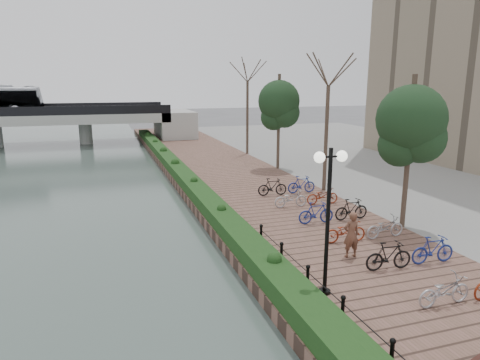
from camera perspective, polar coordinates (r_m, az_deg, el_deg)
name	(u,v)px	position (r m, az deg, el deg)	size (l,w,h in m)	color
promenade	(251,193)	(25.50, 1.54, -1.74)	(8.00, 75.00, 0.50)	brown
inland_pavement	(464,176)	(34.20, 27.72, 0.52)	(24.00, 75.00, 0.50)	gray
hedge	(187,179)	(26.86, -7.10, 0.12)	(1.10, 56.00, 0.60)	#163714
chain_fence	(365,331)	(11.20, 16.31, -18.81)	(0.10, 14.10, 0.70)	black
lamppost	(329,189)	(12.35, 11.81, -1.22)	(1.02, 0.32, 4.38)	black
pedestrian	(351,235)	(15.91, 14.61, -7.05)	(0.62, 0.41, 1.69)	brown
bicycle_parking	(350,220)	(18.76, 14.43, -5.20)	(2.40, 14.69, 1.00)	#ADACB1
street_trees	(359,143)	(22.34, 15.56, 4.72)	(3.20, 37.12, 6.80)	#3A2D22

